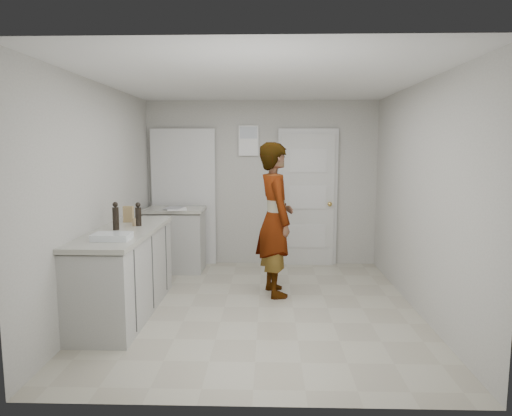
{
  "coord_description": "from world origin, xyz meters",
  "views": [
    {
      "loc": [
        0.11,
        -4.97,
        1.8
      ],
      "look_at": [
        -0.04,
        0.4,
        1.08
      ],
      "focal_mm": 32.0,
      "sensor_mm": 36.0,
      "label": 1
    }
  ],
  "objects_px": {
    "oil_cruet_a": "(138,215)",
    "oil_cruet_b": "(116,217)",
    "baking_dish": "(112,237)",
    "egg_bowl": "(102,238)",
    "person": "(275,219)",
    "cake_mix_box": "(128,214)",
    "spice_jar": "(135,222)"
  },
  "relations": [
    {
      "from": "baking_dish",
      "to": "egg_bowl",
      "type": "height_order",
      "value": "baking_dish"
    },
    {
      "from": "egg_bowl",
      "to": "oil_cruet_b",
      "type": "bearing_deg",
      "value": 95.83
    },
    {
      "from": "spice_jar",
      "to": "egg_bowl",
      "type": "distance_m",
      "value": 0.82
    },
    {
      "from": "oil_cruet_b",
      "to": "baking_dish",
      "type": "xyz_separation_m",
      "value": [
        0.13,
        -0.52,
        -0.12
      ]
    },
    {
      "from": "person",
      "to": "oil_cruet_b",
      "type": "distance_m",
      "value": 1.86
    },
    {
      "from": "baking_dish",
      "to": "egg_bowl",
      "type": "distance_m",
      "value": 0.09
    },
    {
      "from": "egg_bowl",
      "to": "oil_cruet_a",
      "type": "bearing_deg",
      "value": 82.23
    },
    {
      "from": "person",
      "to": "spice_jar",
      "type": "relative_size",
      "value": 21.56
    },
    {
      "from": "person",
      "to": "cake_mix_box",
      "type": "bearing_deg",
      "value": 82.09
    },
    {
      "from": "cake_mix_box",
      "to": "oil_cruet_b",
      "type": "height_order",
      "value": "oil_cruet_b"
    },
    {
      "from": "spice_jar",
      "to": "oil_cruet_a",
      "type": "relative_size",
      "value": 0.32
    },
    {
      "from": "person",
      "to": "baking_dish",
      "type": "bearing_deg",
      "value": 113.36
    },
    {
      "from": "oil_cruet_a",
      "to": "cake_mix_box",
      "type": "bearing_deg",
      "value": 127.04
    },
    {
      "from": "baking_dish",
      "to": "egg_bowl",
      "type": "xyz_separation_m",
      "value": [
        -0.08,
        -0.04,
        -0.0
      ]
    },
    {
      "from": "person",
      "to": "egg_bowl",
      "type": "relative_size",
      "value": 14.02
    },
    {
      "from": "cake_mix_box",
      "to": "oil_cruet_a",
      "type": "bearing_deg",
      "value": -50.06
    },
    {
      "from": "egg_bowl",
      "to": "spice_jar",
      "type": "bearing_deg",
      "value": 85.08
    },
    {
      "from": "spice_jar",
      "to": "egg_bowl",
      "type": "relative_size",
      "value": 0.65
    },
    {
      "from": "oil_cruet_a",
      "to": "egg_bowl",
      "type": "relative_size",
      "value": 2.01
    },
    {
      "from": "cake_mix_box",
      "to": "baking_dish",
      "type": "bearing_deg",
      "value": -78.43
    },
    {
      "from": "cake_mix_box",
      "to": "oil_cruet_a",
      "type": "height_order",
      "value": "oil_cruet_a"
    },
    {
      "from": "cake_mix_box",
      "to": "spice_jar",
      "type": "bearing_deg",
      "value": -56.93
    },
    {
      "from": "person",
      "to": "oil_cruet_a",
      "type": "xyz_separation_m",
      "value": [
        -1.54,
        -0.47,
        0.12
      ]
    },
    {
      "from": "cake_mix_box",
      "to": "egg_bowl",
      "type": "distance_m",
      "value": 1.07
    },
    {
      "from": "oil_cruet_a",
      "to": "person",
      "type": "bearing_deg",
      "value": 16.89
    },
    {
      "from": "person",
      "to": "spice_jar",
      "type": "height_order",
      "value": "person"
    },
    {
      "from": "cake_mix_box",
      "to": "oil_cruet_a",
      "type": "relative_size",
      "value": 0.71
    },
    {
      "from": "oil_cruet_a",
      "to": "oil_cruet_b",
      "type": "distance_m",
      "value": 0.31
    },
    {
      "from": "egg_bowl",
      "to": "cake_mix_box",
      "type": "bearing_deg",
      "value": 94.26
    },
    {
      "from": "person",
      "to": "oil_cruet_b",
      "type": "relative_size",
      "value": 6.18
    },
    {
      "from": "oil_cruet_a",
      "to": "oil_cruet_b",
      "type": "xyz_separation_m",
      "value": [
        -0.17,
        -0.26,
        0.02
      ]
    },
    {
      "from": "cake_mix_box",
      "to": "person",
      "type": "bearing_deg",
      "value": 9.94
    }
  ]
}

